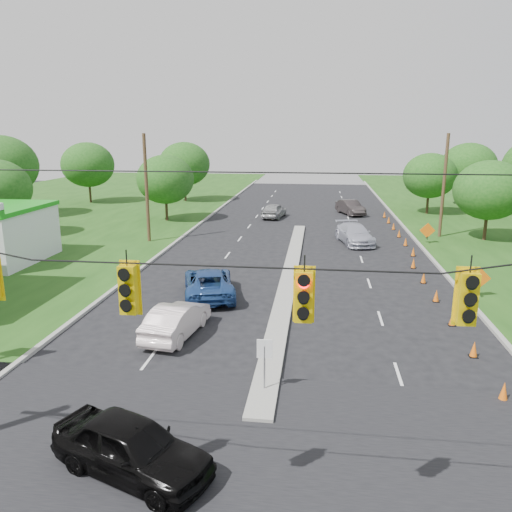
# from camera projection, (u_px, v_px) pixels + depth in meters

# --- Properties ---
(curb_left) EXTENTS (0.25, 110.00, 0.16)m
(curb_left) POSITION_uv_depth(u_px,v_px,m) (177.00, 242.00, 42.27)
(curb_left) COLOR gray
(curb_left) RESTS_ON ground
(curb_right) EXTENTS (0.25, 110.00, 0.16)m
(curb_right) POSITION_uv_depth(u_px,v_px,m) (422.00, 249.00, 39.82)
(curb_right) COLOR gray
(curb_right) RESTS_ON ground
(median) EXTENTS (1.00, 34.00, 0.18)m
(median) POSITION_uv_depth(u_px,v_px,m) (289.00, 276.00, 32.38)
(median) COLOR gray
(median) RESTS_ON ground
(median_sign) EXTENTS (0.55, 0.06, 2.05)m
(median_sign) POSITION_uv_depth(u_px,v_px,m) (265.00, 355.00, 17.59)
(median_sign) COLOR gray
(median_sign) RESTS_ON ground
(signal_span) EXTENTS (25.60, 0.32, 9.00)m
(signal_span) POSITION_uv_depth(u_px,v_px,m) (225.00, 345.00, 10.01)
(signal_span) COLOR #422D1C
(signal_span) RESTS_ON ground
(utility_pole_far_left) EXTENTS (0.28, 0.28, 9.00)m
(utility_pole_far_left) POSITION_uv_depth(u_px,v_px,m) (147.00, 189.00, 41.46)
(utility_pole_far_left) COLOR #422D1C
(utility_pole_far_left) RESTS_ON ground
(utility_pole_far_right) EXTENTS (0.28, 0.28, 9.00)m
(utility_pole_far_right) POSITION_uv_depth(u_px,v_px,m) (444.00, 186.00, 43.26)
(utility_pole_far_right) COLOR #422D1C
(utility_pole_far_right) RESTS_ON ground
(cone_1) EXTENTS (0.32, 0.32, 0.70)m
(cone_1) POSITION_uv_depth(u_px,v_px,m) (504.00, 391.00, 17.33)
(cone_1) COLOR orange
(cone_1) RESTS_ON ground
(cone_2) EXTENTS (0.32, 0.32, 0.70)m
(cone_2) POSITION_uv_depth(u_px,v_px,m) (474.00, 349.00, 20.70)
(cone_2) COLOR orange
(cone_2) RESTS_ON ground
(cone_3) EXTENTS (0.32, 0.32, 0.70)m
(cone_3) POSITION_uv_depth(u_px,v_px,m) (452.00, 319.00, 24.07)
(cone_3) COLOR orange
(cone_3) RESTS_ON ground
(cone_4) EXTENTS (0.32, 0.32, 0.70)m
(cone_4) POSITION_uv_depth(u_px,v_px,m) (436.00, 296.00, 27.44)
(cone_4) COLOR orange
(cone_4) RESTS_ON ground
(cone_5) EXTENTS (0.32, 0.32, 0.70)m
(cone_5) POSITION_uv_depth(u_px,v_px,m) (424.00, 278.00, 30.81)
(cone_5) COLOR orange
(cone_5) RESTS_ON ground
(cone_6) EXTENTS (0.32, 0.32, 0.70)m
(cone_6) POSITION_uv_depth(u_px,v_px,m) (413.00, 263.00, 34.18)
(cone_6) COLOR orange
(cone_6) RESTS_ON ground
(cone_7) EXTENTS (0.32, 0.32, 0.70)m
(cone_7) POSITION_uv_depth(u_px,v_px,m) (413.00, 252.00, 37.47)
(cone_7) COLOR orange
(cone_7) RESTS_ON ground
(cone_8) EXTENTS (0.32, 0.32, 0.70)m
(cone_8) POSITION_uv_depth(u_px,v_px,m) (406.00, 242.00, 40.84)
(cone_8) COLOR orange
(cone_8) RESTS_ON ground
(cone_9) EXTENTS (0.32, 0.32, 0.70)m
(cone_9) POSITION_uv_depth(u_px,v_px,m) (399.00, 233.00, 44.21)
(cone_9) COLOR orange
(cone_9) RESTS_ON ground
(cone_10) EXTENTS (0.32, 0.32, 0.70)m
(cone_10) POSITION_uv_depth(u_px,v_px,m) (394.00, 226.00, 47.58)
(cone_10) COLOR orange
(cone_10) RESTS_ON ground
(cone_11) EXTENTS (0.32, 0.32, 0.70)m
(cone_11) POSITION_uv_depth(u_px,v_px,m) (389.00, 220.00, 50.95)
(cone_11) COLOR orange
(cone_11) RESTS_ON ground
(cone_12) EXTENTS (0.32, 0.32, 0.70)m
(cone_12) POSITION_uv_depth(u_px,v_px,m) (384.00, 214.00, 54.32)
(cone_12) COLOR orange
(cone_12) RESTS_ON ground
(work_sign_1) EXTENTS (1.27, 0.58, 1.37)m
(work_sign_1) POSITION_uv_depth(u_px,v_px,m) (479.00, 279.00, 27.92)
(work_sign_1) COLOR black
(work_sign_1) RESTS_ON ground
(work_sign_2) EXTENTS (1.27, 0.58, 1.37)m
(work_sign_2) POSITION_uv_depth(u_px,v_px,m) (427.00, 231.00, 41.40)
(work_sign_2) COLOR black
(work_sign_2) RESTS_ON ground
(tree_3) EXTENTS (7.56, 7.56, 8.82)m
(tree_3) POSITION_uv_depth(u_px,v_px,m) (1.00, 166.00, 53.19)
(tree_3) COLOR black
(tree_3) RESTS_ON ground
(tree_4) EXTENTS (6.72, 6.72, 7.84)m
(tree_4) POSITION_uv_depth(u_px,v_px,m) (88.00, 165.00, 64.40)
(tree_4) COLOR black
(tree_4) RESTS_ON ground
(tree_5) EXTENTS (5.88, 5.88, 6.86)m
(tree_5) POSITION_uv_depth(u_px,v_px,m) (165.00, 179.00, 51.31)
(tree_5) COLOR black
(tree_5) RESTS_ON ground
(tree_6) EXTENTS (6.72, 6.72, 7.84)m
(tree_6) POSITION_uv_depth(u_px,v_px,m) (184.00, 164.00, 65.84)
(tree_6) COLOR black
(tree_6) RESTS_ON ground
(tree_9) EXTENTS (5.88, 5.88, 6.86)m
(tree_9) POSITION_uv_depth(u_px,v_px,m) (490.00, 190.00, 41.91)
(tree_9) COLOR black
(tree_9) RESTS_ON ground
(tree_11) EXTENTS (6.72, 6.72, 7.84)m
(tree_11) POSITION_uv_depth(u_px,v_px,m) (468.00, 166.00, 61.49)
(tree_11) COLOR black
(tree_11) RESTS_ON ground
(tree_12) EXTENTS (5.88, 5.88, 6.86)m
(tree_12) POSITION_uv_depth(u_px,v_px,m) (430.00, 176.00, 55.63)
(tree_12) COLOR black
(tree_12) RESTS_ON ground
(black_sedan) EXTENTS (5.11, 3.52, 1.61)m
(black_sedan) POSITION_uv_depth(u_px,v_px,m) (132.00, 447.00, 13.54)
(black_sedan) COLOR black
(black_sedan) RESTS_ON ground
(white_sedan) EXTENTS (2.27, 4.83, 1.53)m
(white_sedan) POSITION_uv_depth(u_px,v_px,m) (177.00, 320.00, 22.77)
(white_sedan) COLOR white
(white_sedan) RESTS_ON ground
(blue_pickup) EXTENTS (4.08, 6.31, 1.62)m
(blue_pickup) POSITION_uv_depth(u_px,v_px,m) (209.00, 282.00, 28.27)
(blue_pickup) COLOR navy
(blue_pickup) RESTS_ON ground
(silver_car_far) EXTENTS (3.47, 5.96, 1.62)m
(silver_car_far) POSITION_uv_depth(u_px,v_px,m) (355.00, 234.00, 41.65)
(silver_car_far) COLOR #ABADBD
(silver_car_far) RESTS_ON ground
(silver_car_oncoming) EXTENTS (2.73, 4.98, 1.60)m
(silver_car_oncoming) POSITION_uv_depth(u_px,v_px,m) (274.00, 211.00, 54.07)
(silver_car_oncoming) COLOR #959595
(silver_car_oncoming) RESTS_ON ground
(dark_car_receding) EXTENTS (3.35, 5.22, 1.63)m
(dark_car_receding) POSITION_uv_depth(u_px,v_px,m) (350.00, 207.00, 56.24)
(dark_car_receding) COLOR #2A2425
(dark_car_receding) RESTS_ON ground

